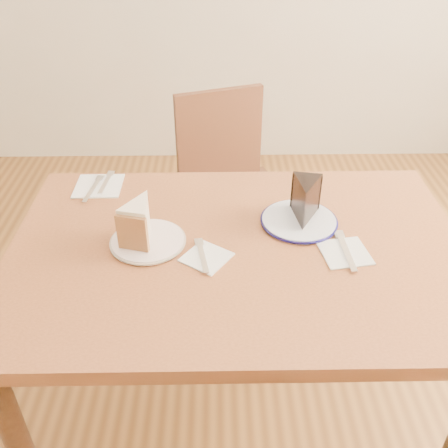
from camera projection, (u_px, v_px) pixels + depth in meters
ground at (235, 418)px, 1.73m from camera, size 4.00×4.00×0.00m
table at (238, 275)px, 1.36m from camera, size 1.20×0.80×0.75m
chair_far at (231, 192)px, 2.04m from camera, size 0.54×0.54×0.87m
plate_cream at (148, 241)px, 1.31m from camera, size 0.19×0.19×0.01m
plate_navy at (299, 221)px, 1.39m from camera, size 0.20×0.20×0.01m
carrot_cake at (141, 221)px, 1.29m from camera, size 0.10×0.13×0.10m
chocolate_cake at (305, 203)px, 1.36m from camera, size 0.10×0.13×0.10m
napkin_cream at (206, 257)px, 1.26m from camera, size 0.15×0.15×0.00m
napkin_navy at (345, 253)px, 1.27m from camera, size 0.13×0.13×0.00m
napkin_spare at (99, 186)px, 1.55m from camera, size 0.14×0.14×0.00m
fork_cream at (202, 256)px, 1.26m from camera, size 0.04×0.14×0.00m
knife_navy at (346, 251)px, 1.28m from camera, size 0.02×0.17×0.00m
fork_spare at (106, 182)px, 1.56m from camera, size 0.03×0.14×0.00m
knife_spare at (93, 189)px, 1.53m from camera, size 0.03×0.16×0.00m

